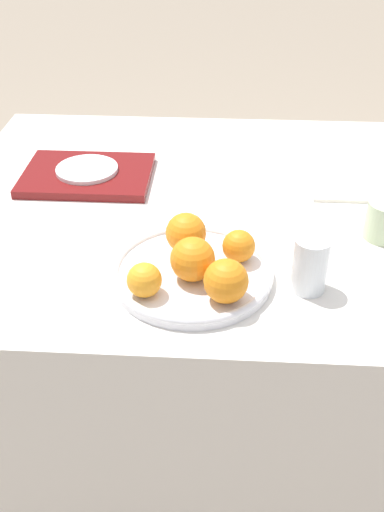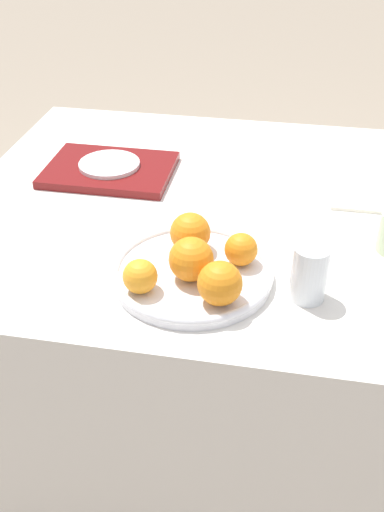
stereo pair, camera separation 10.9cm
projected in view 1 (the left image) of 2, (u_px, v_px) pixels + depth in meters
The scene contains 12 objects.
ground_plane at pixel (257, 419), 1.76m from camera, with size 12.00×12.00×0.00m, color gray.
table at pixel (266, 326), 1.55m from camera, with size 1.51×1.00×0.72m.
fruit_platter at pixel (192, 272), 1.11m from camera, with size 0.30×0.30×0.03m.
orange_0 at pixel (186, 233), 1.14m from camera, with size 0.08×0.08×0.08m.
orange_1 at pixel (193, 259), 1.07m from camera, with size 0.08×0.08×0.08m.
orange_2 at pixel (144, 280), 1.03m from camera, with size 0.06×0.06×0.06m.
orange_3 at pixel (239, 246), 1.12m from camera, with size 0.06×0.06×0.06m.
orange_4 at pixel (226, 281), 1.02m from camera, with size 0.08×0.08×0.08m.
water_glass at pixel (310, 264), 1.06m from camera, with size 0.06×0.06×0.11m.
serving_tray at pixel (88, 175), 1.44m from camera, with size 0.30×0.22×0.02m.
side_plate at pixel (87, 169), 1.43m from camera, with size 0.15×0.15×0.01m.
napkin at pixel (338, 191), 1.39m from camera, with size 0.12×0.10×0.01m.
Camera 1 is at (-0.12, -1.18, 1.39)m, focal length 42.00 mm.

